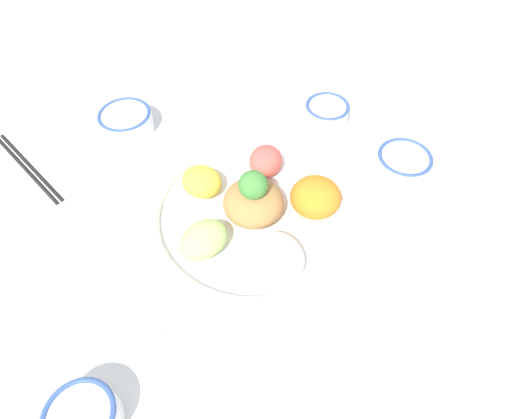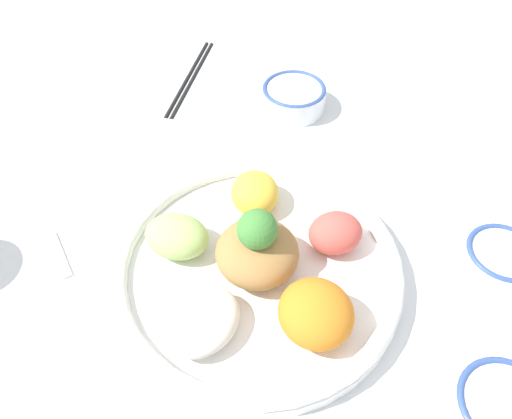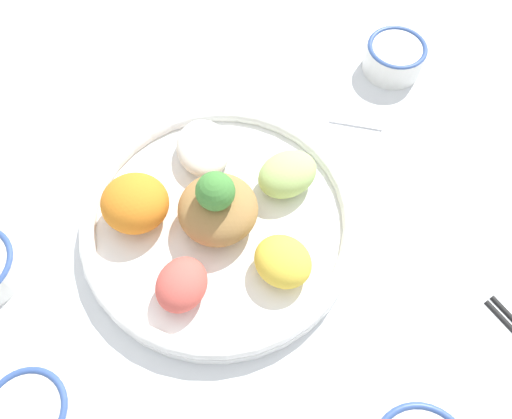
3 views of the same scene
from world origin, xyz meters
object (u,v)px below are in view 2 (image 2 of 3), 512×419
at_px(rice_bowl_plain, 294,97).
at_px(serving_spoon_main, 51,233).
at_px(serving_spoon_extra, 467,157).
at_px(salad_platter, 258,266).
at_px(sauce_bowl_dark, 503,411).
at_px(sauce_bowl_red, 500,259).
at_px(chopsticks_pair_near, 190,77).

distance_m(rice_bowl_plain, serving_spoon_main, 0.44).
bearing_deg(serving_spoon_main, serving_spoon_extra, 73.93).
relative_size(salad_platter, sauce_bowl_dark, 3.53).
distance_m(sauce_bowl_red, serving_spoon_main, 0.58).
xyz_separation_m(sauce_bowl_dark, chopsticks_pair_near, (-0.05, -0.71, -0.02)).
xyz_separation_m(salad_platter, rice_bowl_plain, (-0.25, -0.25, -0.00)).
bearing_deg(sauce_bowl_red, sauce_bowl_dark, 37.90).
height_order(sauce_bowl_red, sauce_bowl_dark, same).
height_order(sauce_bowl_dark, chopsticks_pair_near, sauce_bowl_dark).
bearing_deg(rice_bowl_plain, serving_spoon_extra, 119.36).
distance_m(salad_platter, sauce_bowl_red, 0.30).
height_order(sauce_bowl_red, serving_spoon_extra, sauce_bowl_red).
height_order(salad_platter, serving_spoon_extra, salad_platter).
relative_size(sauce_bowl_dark, serving_spoon_main, 0.80).
xyz_separation_m(salad_platter, sauce_bowl_dark, (-0.10, 0.28, -0.00)).
height_order(sauce_bowl_red, serving_spoon_main, sauce_bowl_red).
bearing_deg(sauce_bowl_red, serving_spoon_main, -40.87).
relative_size(sauce_bowl_red, serving_spoon_extra, 0.81).
relative_size(salad_platter, chopsticks_pair_near, 1.86).
height_order(salad_platter, serving_spoon_main, salad_platter).
bearing_deg(rice_bowl_plain, sauce_bowl_red, 90.54).
xyz_separation_m(rice_bowl_plain, chopsticks_pair_near, (0.10, -0.18, -0.02)).
distance_m(salad_platter, rice_bowl_plain, 0.35).
height_order(salad_platter, chopsticks_pair_near, salad_platter).
distance_m(chopsticks_pair_near, serving_spoon_extra, 0.49).
xyz_separation_m(salad_platter, serving_spoon_extra, (-0.39, 0.01, -0.02)).
bearing_deg(serving_spoon_extra, chopsticks_pair_near, 64.77).
bearing_deg(sauce_bowl_dark, salad_platter, -70.29).
bearing_deg(salad_platter, serving_spoon_extra, 179.11).
relative_size(sauce_bowl_dark, rice_bowl_plain, 0.95).
distance_m(rice_bowl_plain, serving_spoon_extra, 0.29).
relative_size(chopsticks_pair_near, serving_spoon_main, 1.52).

